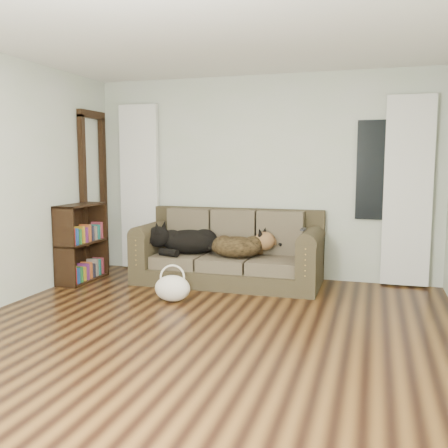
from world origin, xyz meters
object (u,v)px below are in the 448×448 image
(sofa, at_px, (228,247))
(bookshelf, at_px, (82,242))
(dog_shepherd, at_px, (240,246))
(tote_bag, at_px, (172,287))
(dog_black_lab, at_px, (187,243))

(sofa, bearing_deg, bookshelf, -166.77)
(sofa, bearing_deg, dog_shepherd, -21.63)
(dog_shepherd, xyz_separation_m, tote_bag, (-0.51, -0.90, -0.33))
(dog_black_lab, height_order, tote_bag, dog_black_lab)
(sofa, xyz_separation_m, dog_shepherd, (0.17, -0.07, 0.04))
(tote_bag, relative_size, bookshelf, 0.40)
(dog_black_lab, bearing_deg, sofa, -5.27)
(dog_black_lab, bearing_deg, tote_bag, -84.42)
(dog_black_lab, height_order, dog_shepherd, dog_black_lab)
(sofa, bearing_deg, dog_black_lab, -178.73)
(dog_black_lab, relative_size, bookshelf, 0.75)
(sofa, relative_size, dog_black_lab, 3.11)
(tote_bag, bearing_deg, sofa, 70.73)
(dog_shepherd, relative_size, bookshelf, 0.66)
(sofa, xyz_separation_m, tote_bag, (-0.34, -0.97, -0.29))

